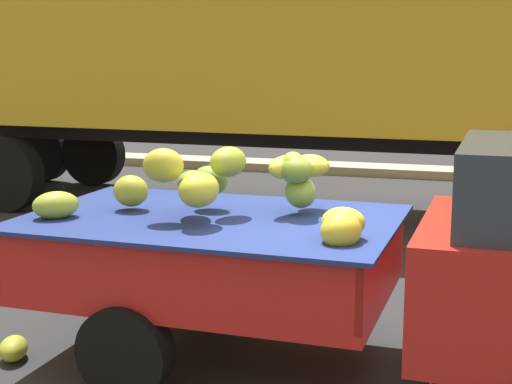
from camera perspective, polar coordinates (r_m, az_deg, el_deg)
ground at (r=5.72m, az=8.18°, el=-12.87°), size 220.00×220.00×0.00m
curb_strip at (r=14.49m, az=13.87°, el=1.40°), size 80.00×0.80×0.16m
pickup_truck at (r=5.17m, az=15.86°, el=-5.27°), size 4.72×1.90×1.70m
semi_trailer at (r=10.82m, az=0.74°, el=11.87°), size 12.07×2.93×3.95m
fallen_banana_bunch_near_tailgate at (r=6.04m, az=-17.73°, el=-11.11°), size 0.32×0.38×0.17m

